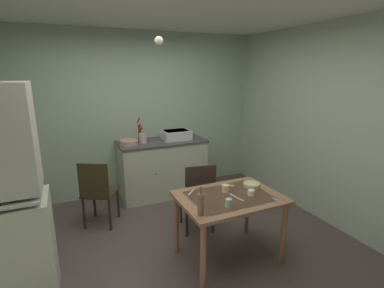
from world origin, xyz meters
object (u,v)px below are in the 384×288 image
(mixing_bowl_counter, at_px, (129,143))
(chair_by_counter, at_px, (98,192))
(dining_table, at_px, (229,204))
(serving_bowl_wide, at_px, (252,184))
(sink_basin, at_px, (176,135))
(glass_bottle, at_px, (201,203))
(hand_pump, at_px, (140,132))
(teacup_cream, at_px, (226,188))
(chair_far_side, at_px, (198,195))

(mixing_bowl_counter, xyz_separation_m, chair_by_counter, (-0.55, -0.58, -0.47))
(mixing_bowl_counter, distance_m, dining_table, 1.97)
(serving_bowl_wide, bearing_deg, sink_basin, 98.44)
(chair_by_counter, height_order, glass_bottle, glass_bottle)
(dining_table, bearing_deg, serving_bowl_wide, 20.24)
(mixing_bowl_counter, bearing_deg, hand_pump, 26.00)
(sink_basin, bearing_deg, chair_by_counter, -154.61)
(hand_pump, distance_m, teacup_cream, 1.90)
(sink_basin, bearing_deg, serving_bowl_wide, -81.56)
(hand_pump, distance_m, glass_bottle, 2.18)
(hand_pump, relative_size, dining_table, 0.36)
(chair_far_side, relative_size, serving_bowl_wide, 4.87)
(sink_basin, height_order, glass_bottle, sink_basin)
(chair_far_side, xyz_separation_m, serving_bowl_wide, (0.45, -0.48, 0.26))
(chair_far_side, xyz_separation_m, glass_bottle, (-0.38, -0.86, 0.35))
(hand_pump, height_order, serving_bowl_wide, hand_pump)
(chair_far_side, xyz_separation_m, chair_by_counter, (-1.13, 0.63, 0.00))
(dining_table, height_order, chair_far_side, chair_far_side)
(chair_far_side, bearing_deg, serving_bowl_wide, -47.17)
(hand_pump, bearing_deg, chair_far_side, -73.40)
(dining_table, relative_size, chair_far_side, 1.18)
(mixing_bowl_counter, xyz_separation_m, chair_far_side, (0.58, -1.21, -0.47))
(hand_pump, bearing_deg, glass_bottle, -89.71)
(teacup_cream, bearing_deg, chair_far_side, 100.06)
(serving_bowl_wide, relative_size, glass_bottle, 0.68)
(teacup_cream, height_order, glass_bottle, glass_bottle)
(glass_bottle, bearing_deg, chair_by_counter, 116.75)
(teacup_cream, bearing_deg, hand_pump, 104.80)
(chair_far_side, height_order, glass_bottle, glass_bottle)
(mixing_bowl_counter, relative_size, glass_bottle, 0.99)
(sink_basin, distance_m, mixing_bowl_counter, 0.78)
(serving_bowl_wide, xyz_separation_m, glass_bottle, (-0.83, -0.38, 0.10))
(sink_basin, distance_m, dining_table, 1.92)
(glass_bottle, bearing_deg, mixing_bowl_counter, 95.69)
(sink_basin, height_order, dining_table, sink_basin)
(hand_pump, height_order, glass_bottle, hand_pump)
(sink_basin, height_order, hand_pump, hand_pump)
(hand_pump, relative_size, chair_far_side, 0.43)
(hand_pump, bearing_deg, chair_by_counter, -137.83)
(sink_basin, xyz_separation_m, glass_bottle, (-0.57, -2.12, -0.16))
(mixing_bowl_counter, xyz_separation_m, teacup_cream, (0.67, -1.71, -0.19))
(mixing_bowl_counter, relative_size, dining_table, 0.25)
(sink_basin, bearing_deg, chair_far_side, -98.63)
(glass_bottle, bearing_deg, serving_bowl_wide, 24.67)
(dining_table, xyz_separation_m, teacup_cream, (0.02, 0.11, 0.14))
(hand_pump, bearing_deg, serving_bowl_wide, -64.89)
(mixing_bowl_counter, height_order, serving_bowl_wide, mixing_bowl_counter)
(teacup_cream, relative_size, glass_bottle, 0.30)
(chair_by_counter, height_order, teacup_cream, chair_by_counter)
(mixing_bowl_counter, bearing_deg, teacup_cream, -68.56)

